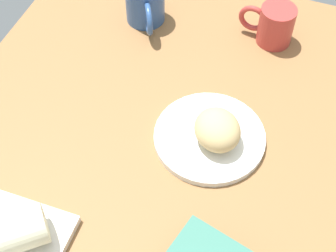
% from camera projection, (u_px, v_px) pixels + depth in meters
% --- Properties ---
extents(dining_table, '(1.10, 0.90, 0.04)m').
position_uv_depth(dining_table, '(164.00, 167.00, 0.96)').
color(dining_table, olive).
rests_on(dining_table, ground).
extents(round_plate, '(0.21, 0.21, 0.01)m').
position_uv_depth(round_plate, '(209.00, 137.00, 0.97)').
color(round_plate, white).
rests_on(round_plate, dining_table).
extents(scone_pastry, '(0.13, 0.12, 0.06)m').
position_uv_depth(scone_pastry, '(217.00, 130.00, 0.93)').
color(scone_pastry, tan).
rests_on(scone_pastry, round_plate).
extents(breakfast_wrap, '(0.14, 0.15, 0.07)m').
position_uv_depth(breakfast_wrap, '(1.00, 237.00, 0.80)').
color(breakfast_wrap, beige).
rests_on(breakfast_wrap, square_plate).
extents(coffee_mug, '(0.08, 0.12, 0.09)m').
position_uv_depth(coffee_mug, '(274.00, 24.00, 1.10)').
color(coffee_mug, '#B23833').
rests_on(coffee_mug, dining_table).
extents(second_mug, '(0.13, 0.09, 0.10)m').
position_uv_depth(second_mug, '(145.00, 2.00, 1.14)').
color(second_mug, '#2D518C').
rests_on(second_mug, dining_table).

